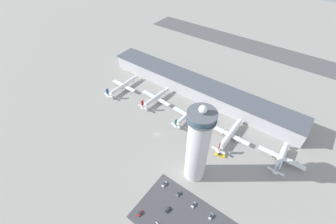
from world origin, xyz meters
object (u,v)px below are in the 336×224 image
service_truck_catering (220,155)px  car_yellow_taxi (211,216)px  car_maroon_suv (178,194)px  airplane_gate_charlie (187,115)px  car_green_van (168,210)px  airplane_gate_alpha (123,86)px  airplane_gate_bravo (155,98)px  car_white_wagon (164,184)px  car_silver_sedan (194,205)px  service_truck_fuel (119,87)px  car_black_suv (140,213)px  control_tower (198,146)px  airplane_gate_delta (230,135)px  airplane_gate_echo (281,158)px

service_truck_catering → car_yellow_taxi: service_truck_catering is taller
service_truck_catering → car_maroon_suv: 48.17m
airplane_gate_charlie → car_green_van: airplane_gate_charlie is taller
airplane_gate_alpha → airplane_gate_charlie: airplane_gate_alpha is taller
service_truck_catering → car_yellow_taxi: (17.68, -47.56, -0.36)m
airplane_gate_bravo → car_white_wagon: bearing=-47.3°
airplane_gate_alpha → car_green_van: bearing=-33.2°
car_silver_sedan → car_yellow_taxi: bearing=1.3°
service_truck_fuel → airplane_gate_charlie: bearing=2.8°
car_white_wagon → car_black_suv: size_ratio=1.09×
control_tower → car_maroon_suv: control_tower is taller
airplane_gate_delta → car_black_suv: 97.40m
airplane_gate_delta → service_truck_fuel: bearing=-177.7°
airplane_gate_delta → service_truck_catering: 21.94m
car_maroon_suv → car_yellow_taxi: size_ratio=0.99×
service_truck_fuel → car_green_van: 146.73m
airplane_gate_echo → airplane_gate_charlie: bearing=-178.1°
control_tower → service_truck_fuel: control_tower is taller
car_maroon_suv → car_silver_sedan: 12.92m
car_maroon_suv → car_silver_sedan: bearing=-2.0°
airplane_gate_delta → car_silver_sedan: 69.85m
control_tower → car_black_suv: (-12.77, -47.30, -32.49)m
service_truck_fuel → car_black_suv: bearing=-39.1°
airplane_gate_delta → car_white_wagon: size_ratio=9.26×
airplane_gate_bravo → car_green_van: size_ratio=9.34×
airplane_gate_echo → car_silver_sedan: (-36.37, -71.33, -4.22)m
car_white_wagon → service_truck_fuel: bearing=150.1°
airplane_gate_alpha → car_maroon_suv: size_ratio=10.36×
airplane_gate_bravo → airplane_gate_delta: airplane_gate_delta is taller
airplane_gate_delta → car_green_van: airplane_gate_delta is taller
control_tower → car_maroon_suv: bearing=-90.0°
service_truck_fuel → car_yellow_taxi: 163.12m
car_maroon_suv → car_white_wagon: 12.46m
airplane_gate_bravo → car_black_suv: (64.12, -96.19, -3.96)m
car_yellow_taxi → car_green_van: size_ratio=1.02×
car_maroon_suv → car_green_van: 13.56m
airplane_gate_charlie → car_silver_sedan: size_ratio=8.89×
car_black_suv → car_maroon_suv: bearing=64.3°
service_truck_fuel → service_truck_catering: bearing=-7.1°
airplane_gate_alpha → service_truck_fuel: size_ratio=7.51×
airplane_gate_echo → car_yellow_taxi: (-23.07, -71.04, -4.19)m
airplane_gate_charlie → car_black_suv: 97.66m
airplane_gate_alpha → car_silver_sedan: size_ratio=10.56×
airplane_gate_bravo → car_silver_sedan: bearing=-38.0°
airplane_gate_alpha → airplane_gate_echo: (168.12, 6.06, 0.24)m
airplane_gate_charlie → service_truck_catering: (45.78, -20.59, -3.14)m
service_truck_fuel → airplane_gate_echo: bearing=2.3°
car_silver_sedan → car_yellow_taxi: 13.31m
car_maroon_suv → service_truck_catering: bearing=79.8°
airplane_gate_alpha → airplane_gate_echo: 168.23m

